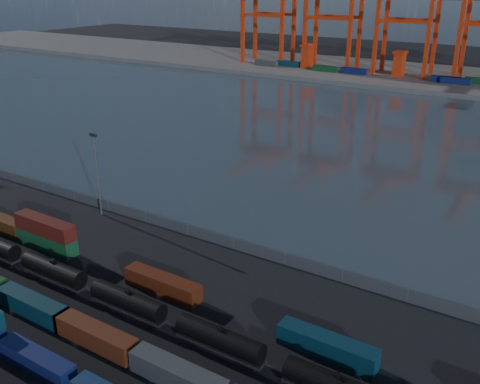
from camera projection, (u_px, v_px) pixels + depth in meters
The scene contains 11 objects.
ground at pixel (118, 334), 70.49m from camera, with size 700.00×700.00×0.00m, color black.
harbor_water at pixel (381, 141), 152.41m from camera, with size 700.00×700.00×0.00m, color #34424B.
far_quay at pixel (461, 81), 233.96m from camera, with size 700.00×70.00×2.00m, color #514F4C.
container_row_south at pixel (39, 359), 63.39m from camera, with size 127.16×2.34×4.98m.
container_row_mid at pixel (25, 300), 74.66m from camera, with size 142.44×2.59×5.52m.
container_row_north at pixel (132, 269), 82.00m from camera, with size 143.05×2.62×5.58m.
tanker_string at pixel (89, 285), 78.04m from camera, with size 121.05×2.70×3.86m.
waterfront_fence at pixel (234, 244), 91.96m from camera, with size 160.12×0.12×2.20m.
yard_light_mast at pixel (97, 170), 102.24m from camera, with size 1.60×0.40×16.60m.
quay_containers at pixel (427, 78), 227.23m from camera, with size 172.58×10.99×2.60m.
straddle_carriers at pixel (452, 67), 224.83m from camera, with size 140.00×7.00×11.10m.
Camera 1 is at (44.97, -40.32, 44.00)m, focal length 40.00 mm.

